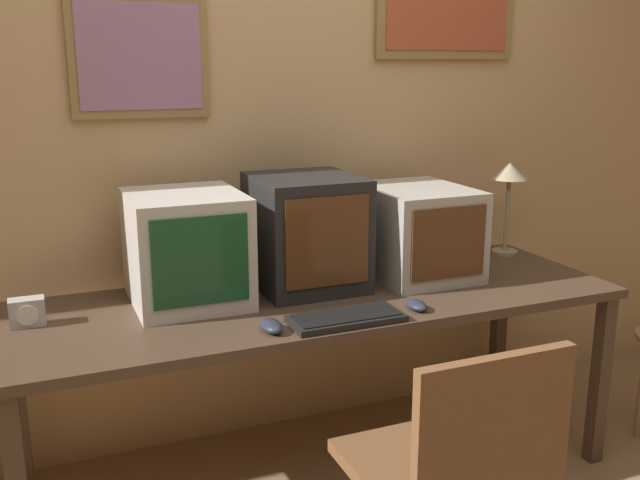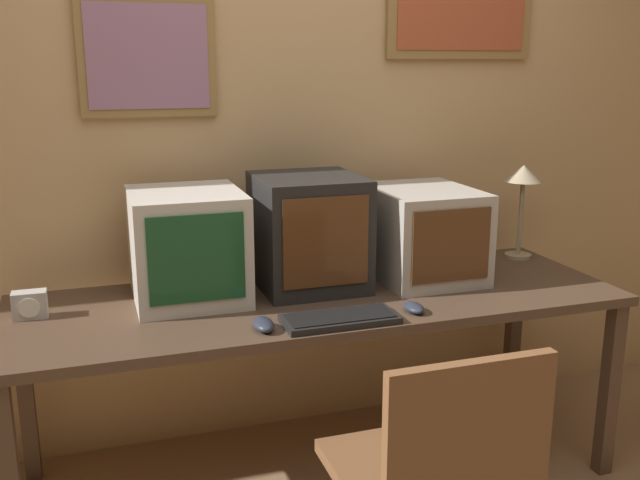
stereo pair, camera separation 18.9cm
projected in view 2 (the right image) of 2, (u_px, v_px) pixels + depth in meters
wall_back at (284, 128)px, 2.93m from camera, size 8.00×0.08×2.60m
desk at (320, 313)px, 2.63m from camera, size 2.22×0.75×0.74m
monitor_left at (187, 245)px, 2.55m from camera, size 0.39×0.44×0.39m
monitor_center at (310, 232)px, 2.69m from camera, size 0.38×0.42×0.42m
monitor_right at (423, 233)px, 2.81m from camera, size 0.38×0.48×0.36m
keyboard_main at (340, 319)px, 2.35m from camera, size 0.38×0.16×0.03m
mouse_near_keyboard at (414, 308)px, 2.44m from camera, size 0.06×0.11×0.03m
mouse_far_corner at (264, 324)px, 2.28m from camera, size 0.07×0.12×0.04m
desk_clock at (30, 305)px, 2.38m from camera, size 0.11×0.07×0.09m
desk_lamp at (523, 184)px, 3.06m from camera, size 0.16×0.16×0.41m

